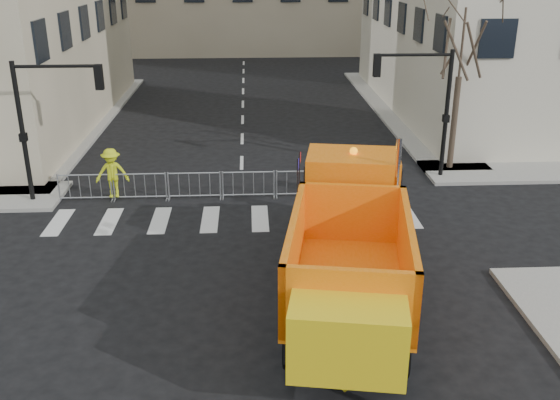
{
  "coord_description": "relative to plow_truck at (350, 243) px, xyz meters",
  "views": [
    {
      "loc": [
        0.37,
        -15.27,
        8.93
      ],
      "look_at": [
        1.28,
        2.5,
        1.89
      ],
      "focal_mm": 40.0,
      "sensor_mm": 36.0,
      "label": 1
    }
  ],
  "objects": [
    {
      "name": "traffic_light_left",
      "position": [
        -10.94,
        8.22,
        0.77
      ],
      "size": [
        0.18,
        0.18,
        5.4
      ],
      "primitive_type": "cylinder",
      "color": "black",
      "rests_on": "ground"
    },
    {
      "name": "cop_c",
      "position": [
        2.1,
        7.02,
        -1.11
      ],
      "size": [
        0.84,
        1.03,
        1.64
      ],
      "primitive_type": "imported",
      "rotation": [
        0.0,
        0.0,
        4.16
      ],
      "color": "black",
      "rests_on": "ground"
    },
    {
      "name": "traffic_light_right",
      "position": [
        5.56,
        10.22,
        0.77
      ],
      "size": [
        0.18,
        0.18,
        5.4
      ],
      "primitive_type": "cylinder",
      "color": "black",
      "rests_on": "ground"
    },
    {
      "name": "worker",
      "position": [
        -7.85,
        8.3,
        -0.81
      ],
      "size": [
        1.3,
        0.81,
        1.94
      ],
      "primitive_type": "imported",
      "rotation": [
        0.0,
        0.0,
        0.08
      ],
      "color": "#CFDD1A",
      "rests_on": "sidewalk_back"
    },
    {
      "name": "cop_b",
      "position": [
        -0.03,
        6.18,
        -0.96
      ],
      "size": [
        1.2,
        1.14,
        1.95
      ],
      "primitive_type": "imported",
      "rotation": [
        0.0,
        0.0,
        2.56
      ],
      "color": "black",
      "rests_on": "ground"
    },
    {
      "name": "cop_a",
      "position": [
        0.25,
        6.05,
        -0.91
      ],
      "size": [
        0.88,
        0.76,
        2.04
      ],
      "primitive_type": "imported",
      "rotation": [
        0.0,
        0.0,
        3.59
      ],
      "color": "black",
      "rests_on": "ground"
    },
    {
      "name": "sidewalk_back",
      "position": [
        -2.94,
        9.22,
        -1.85
      ],
      "size": [
        64.0,
        5.0,
        0.15
      ],
      "primitive_type": "cube",
      "color": "gray",
      "rests_on": "ground"
    },
    {
      "name": "street_tree",
      "position": [
        6.26,
        11.22,
        1.82
      ],
      "size": [
        3.0,
        3.0,
        7.5
      ],
      "primitive_type": null,
      "color": "#382B21",
      "rests_on": "ground"
    },
    {
      "name": "ground",
      "position": [
        -2.94,
        0.72,
        -1.93
      ],
      "size": [
        120.0,
        120.0,
        0.0
      ],
      "primitive_type": "plane",
      "color": "black",
      "rests_on": "ground"
    },
    {
      "name": "crowd_barriers",
      "position": [
        -3.69,
        8.32,
        -1.38
      ],
      "size": [
        12.6,
        0.6,
        1.1
      ],
      "primitive_type": null,
      "color": "#9EA0A5",
      "rests_on": "ground"
    },
    {
      "name": "newspaper_box",
      "position": [
        0.68,
        8.51,
        -1.23
      ],
      "size": [
        0.45,
        0.4,
        1.1
      ],
      "primitive_type": "cube",
      "rotation": [
        0.0,
        0.0,
        0.01
      ],
      "color": "maroon",
      "rests_on": "sidewalk_back"
    },
    {
      "name": "plow_truck",
      "position": [
        0.0,
        0.0,
        0.0
      ],
      "size": [
        4.89,
        11.52,
        4.34
      ],
      "rotation": [
        0.0,
        0.0,
        1.4
      ],
      "color": "black",
      "rests_on": "ground"
    }
  ]
}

